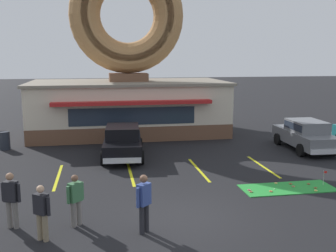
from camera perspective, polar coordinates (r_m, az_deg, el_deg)
The scene contains 25 objects.
ground_plane at distance 12.47m, azimuth 2.50°, elevation -13.17°, with size 160.00×160.00×0.00m, color black.
donut_shop_building at distance 25.22m, azimuth -5.79°, elevation 7.35°, with size 12.30×6.75×10.96m.
putting_mat at distance 15.68m, azimuth 16.99°, elevation -8.61°, with size 3.53×1.37×0.03m, color green.
mini_donut_near_left at distance 15.94m, azimuth 20.63°, elevation -8.39°, with size 0.13×0.13×0.04m, color brown.
mini_donut_near_right at distance 15.00m, azimuth 11.69°, elevation -9.09°, with size 0.13×0.13×0.04m, color #D8667F.
mini_donut_mid_left at distance 15.83m, azimuth 17.75°, elevation -8.35°, with size 0.13×0.13×0.04m, color #A5724C.
mini_donut_mid_centre at distance 16.31m, azimuth 19.73°, elevation -7.92°, with size 0.13×0.13×0.04m, color brown.
mini_donut_mid_right at distance 16.04m, azimuth 15.40°, elevation -7.99°, with size 0.13×0.13×0.04m, color #E5C666.
mini_donut_far_left at distance 14.84m, azimuth 11.95°, elevation -9.32°, with size 0.13×0.13×0.04m, color #A5724C.
mini_donut_far_centre at distance 15.63m, azimuth 20.65°, elevation -8.76°, with size 0.13×0.13×0.04m, color #E5C666.
mini_donut_far_right at distance 15.05m, azimuth 14.70°, elevation -9.15°, with size 0.13×0.13×0.04m, color #D17F47.
mini_donut_extra at distance 16.12m, azimuth 17.37°, elevation -8.00°, with size 0.13×0.13×0.04m, color brown.
golf_ball at distance 15.33m, azimuth 15.17°, elevation -8.81°, with size 0.04×0.04×0.04m, color white.
putting_flag_pin at distance 16.38m, azimuth 21.78°, elevation -6.54°, with size 0.13×0.01×0.55m.
car_black at distance 19.37m, azimuth -6.59°, elevation -2.05°, with size 2.24×4.68×1.60m.
car_grey at distance 22.07m, azimuth 19.30°, elevation -1.07°, with size 2.08×4.61×1.60m.
pedestrian_blue_sweater_man at distance 11.16m, azimuth -3.52°, elevation -10.80°, with size 0.46×0.44×1.70m.
pedestrian_hooded_kid at distance 11.92m, azimuth -13.27°, elevation -10.14°, with size 0.48×0.43×1.56m.
pedestrian_leather_jacket_man at distance 11.27m, azimuth -17.87°, elevation -11.59°, with size 0.50×0.42×1.56m.
pedestrian_clipboard_woman at distance 12.30m, azimuth -21.80°, elevation -9.64°, with size 0.56×0.36×1.66m.
trash_bin at distance 22.70m, azimuth -22.64°, elevation -1.94°, with size 0.57×0.57×0.97m.
parking_stripe_left at distance 17.00m, azimuth -15.67°, elevation -7.12°, with size 0.12×3.60×0.01m, color yellow.
parking_stripe_mid_left at distance 16.96m, azimuth -5.46°, elevation -6.83°, with size 0.12×3.60×0.01m, color yellow.
parking_stripe_centre at distance 17.44m, azimuth 4.47°, elevation -6.33°, with size 0.12×3.60×0.01m, color yellow.
parking_stripe_mid_right at distance 18.40m, azimuth 13.60°, elevation -5.71°, with size 0.12×3.60×0.01m, color yellow.
Camera 1 is at (-2.53, -11.18, 4.92)m, focal length 42.00 mm.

